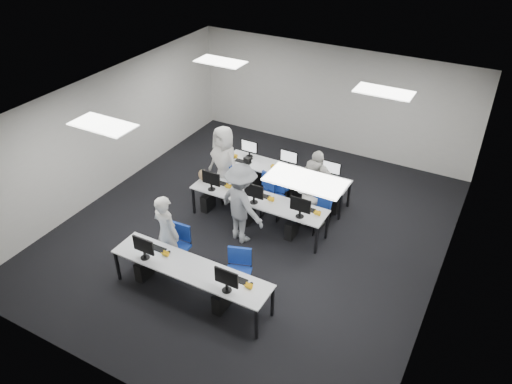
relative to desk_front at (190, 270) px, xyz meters
The scene contains 23 objects.
room 2.54m from the desk_front, 90.00° to the left, with size 9.00×9.02×3.00m.
ceiling_panels 3.33m from the desk_front, 90.00° to the left, with size 5.20×4.60×0.02m.
desk_front is the anchor object (origin of this frame).
desk_mid 2.60m from the desk_front, 90.00° to the left, with size 3.20×0.70×0.73m.
desk_back 4.00m from the desk_front, 90.00° to the left, with size 3.20×0.70×0.73m.
equipment_front 0.38m from the desk_front, behind, with size 2.51×0.41×1.19m.
equipment_mid 2.61m from the desk_front, 94.24° to the left, with size 2.91×0.41×1.19m.
equipment_back 4.04m from the desk_front, 87.27° to the left, with size 2.91×0.41×1.19m.
chair_0 1.01m from the desk_front, 143.19° to the left, with size 0.50×0.54×0.96m.
chair_1 0.95m from the desk_front, 34.61° to the left, with size 0.61×0.64×0.96m.
chair_2 3.29m from the desk_front, 106.88° to the left, with size 0.43×0.47×0.87m.
chair_3 3.16m from the desk_front, 87.90° to the left, with size 0.48×0.52×0.91m.
chair_4 3.25m from the desk_front, 70.96° to the left, with size 0.48×0.52×0.90m.
chair_5 3.74m from the desk_front, 107.86° to the left, with size 0.53×0.56×0.90m.
chair_6 3.51m from the desk_front, 90.22° to the left, with size 0.63×0.65×0.97m.
chair_7 3.59m from the desk_front, 70.24° to the left, with size 0.57×0.61×0.97m.
handbag 3.03m from the desk_front, 118.64° to the left, with size 0.35×0.22×0.29m, color olive.
student_0 1.07m from the desk_front, 150.56° to the left, with size 0.62×0.41×1.70m, color silver.
student_1 3.42m from the desk_front, 73.76° to the left, with size 0.79×0.61×1.62m, color silver.
student_2 3.60m from the desk_front, 111.66° to the left, with size 0.90×0.59×1.85m, color silver.
student_3 3.58m from the desk_front, 73.54° to the left, with size 1.05×0.44×1.79m, color silver.
photographer 2.02m from the desk_front, 91.97° to the left, with size 1.20×0.69×1.85m, color gray.
dslr_camera 2.50m from the desk_front, 90.28° to the left, with size 0.14×0.18×0.10m, color black.
Camera 1 is at (4.37, -7.88, 6.87)m, focal length 35.00 mm.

